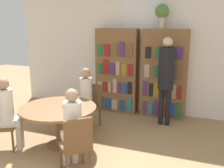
% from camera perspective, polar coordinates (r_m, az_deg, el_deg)
% --- Properties ---
extents(wall_back, '(6.40, 0.07, 3.00)m').
position_cam_1_polar(wall_back, '(6.13, 6.68, 7.72)').
color(wall_back, silver).
rests_on(wall_back, ground_plane).
extents(bookshelf_left, '(0.99, 0.34, 1.95)m').
position_cam_1_polar(bookshelf_left, '(6.18, 1.13, 2.87)').
color(bookshelf_left, brown).
rests_on(bookshelf_left, ground_plane).
extents(bookshelf_right, '(0.99, 0.34, 1.95)m').
position_cam_1_polar(bookshelf_right, '(5.91, 11.28, 2.09)').
color(bookshelf_right, brown).
rests_on(bookshelf_right, ground_plane).
extents(flower_vase, '(0.29, 0.29, 0.52)m').
position_cam_1_polar(flower_vase, '(5.82, 10.83, 14.93)').
color(flower_vase, '#B7AD9E').
rests_on(flower_vase, bookshelf_right).
extents(reading_table, '(1.30, 1.30, 0.71)m').
position_cam_1_polar(reading_table, '(4.58, -11.63, -6.17)').
color(reading_table, brown).
rests_on(reading_table, ground_plane).
extents(chair_left_side, '(0.45, 0.45, 0.87)m').
position_cam_1_polar(chair_left_side, '(5.37, -4.77, -4.28)').
color(chair_left_side, brown).
rests_on(chair_left_side, ground_plane).
extents(chair_far_side, '(0.57, 0.57, 0.87)m').
position_cam_1_polar(chair_far_side, '(3.75, -7.74, -12.66)').
color(chair_far_side, brown).
rests_on(chair_far_side, ground_plane).
extents(seated_reader_left, '(0.28, 0.37, 1.24)m').
position_cam_1_polar(seated_reader_left, '(5.16, -5.92, -2.51)').
color(seated_reader_left, beige).
rests_on(seated_reader_left, ground_plane).
extents(seated_reader_right, '(0.41, 0.41, 1.23)m').
position_cam_1_polar(seated_reader_right, '(3.82, -8.69, -8.70)').
color(seated_reader_right, silver).
rests_on(seated_reader_right, ground_plane).
extents(seated_reader_back, '(0.40, 0.38, 1.23)m').
position_cam_1_polar(seated_reader_back, '(4.69, -21.66, -5.20)').
color(seated_reader_back, beige).
rests_on(seated_reader_back, ground_plane).
extents(librarian_standing, '(0.31, 0.58, 1.82)m').
position_cam_1_polar(librarian_standing, '(5.38, 11.74, 2.56)').
color(librarian_standing, black).
rests_on(librarian_standing, ground_plane).
extents(open_book_on_table, '(0.24, 0.18, 0.03)m').
position_cam_1_polar(open_book_on_table, '(4.56, -9.00, -4.56)').
color(open_book_on_table, silver).
rests_on(open_book_on_table, reading_table).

